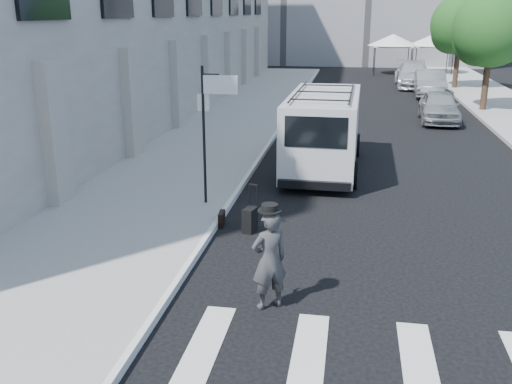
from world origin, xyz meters
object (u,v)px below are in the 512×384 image
(briefcase, at_px, (222,219))
(cargo_van, at_px, (324,130))
(parked_car_c, at_px, (413,75))
(parked_car_b, at_px, (430,83))
(parked_car_a, at_px, (439,107))
(suitcase, at_px, (250,220))
(businessman, at_px, (269,260))

(briefcase, height_order, cargo_van, cargo_van)
(cargo_van, distance_m, parked_car_c, 22.62)
(parked_car_b, xyz_separation_m, parked_car_c, (-0.57, 4.48, 0.02))
(briefcase, relative_size, parked_car_b, 0.09)
(cargo_van, bearing_deg, parked_car_a, 63.16)
(parked_car_c, bearing_deg, parked_car_b, -82.46)
(suitcase, height_order, parked_car_c, parked_car_c)
(briefcase, bearing_deg, parked_car_a, 59.96)
(suitcase, bearing_deg, cargo_van, 91.64)
(parked_car_a, bearing_deg, briefcase, -112.85)
(suitcase, distance_m, parked_car_c, 28.79)
(parked_car_b, bearing_deg, suitcase, -103.33)
(parked_car_a, relative_size, parked_car_b, 0.88)
(businessman, xyz_separation_m, parked_car_b, (5.77, 27.09, -0.09))
(businessman, distance_m, parked_car_c, 31.99)
(briefcase, relative_size, parked_car_c, 0.08)
(parked_car_b, bearing_deg, briefcase, -105.17)
(parked_car_a, bearing_deg, businessman, -103.58)
(parked_car_c, bearing_deg, briefcase, -103.58)
(businessman, relative_size, parked_car_c, 0.31)
(briefcase, relative_size, parked_car_a, 0.10)
(businessman, relative_size, briefcase, 4.01)
(parked_car_b, bearing_deg, parked_car_c, 99.75)
(cargo_van, xyz_separation_m, parked_car_c, (4.82, 22.09, -0.44))
(businessman, xyz_separation_m, cargo_van, (0.38, 9.47, 0.37))
(businessman, xyz_separation_m, briefcase, (-1.70, 3.73, -0.71))
(suitcase, relative_size, parked_car_b, 0.23)
(cargo_van, xyz_separation_m, parked_car_a, (4.82, 9.10, -0.54))
(cargo_van, distance_m, parked_car_a, 10.32)
(businessman, xyz_separation_m, parked_car_c, (5.20, 31.56, -0.07))
(parked_car_a, xyz_separation_m, parked_car_c, (0.00, 12.99, 0.10))
(businessman, relative_size, suitcase, 1.59)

